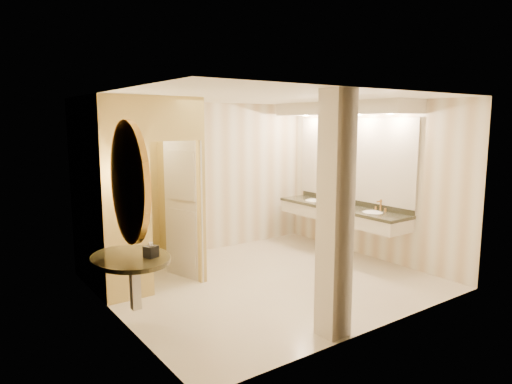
% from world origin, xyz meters
% --- Properties ---
extents(floor, '(4.50, 4.50, 0.00)m').
position_xyz_m(floor, '(0.00, 0.00, 0.00)').
color(floor, beige).
rests_on(floor, ground).
extents(ceiling, '(4.50, 4.50, 0.00)m').
position_xyz_m(ceiling, '(0.00, 0.00, 2.70)').
color(ceiling, white).
rests_on(ceiling, wall_back).
extents(wall_back, '(4.50, 0.02, 2.70)m').
position_xyz_m(wall_back, '(0.00, 2.00, 1.35)').
color(wall_back, '#EFE6CF').
rests_on(wall_back, floor).
extents(wall_front, '(4.50, 0.02, 2.70)m').
position_xyz_m(wall_front, '(0.00, -2.00, 1.35)').
color(wall_front, '#EFE6CF').
rests_on(wall_front, floor).
extents(wall_left, '(0.02, 4.00, 2.70)m').
position_xyz_m(wall_left, '(-2.25, 0.00, 1.35)').
color(wall_left, '#EFE6CF').
rests_on(wall_left, floor).
extents(wall_right, '(0.02, 4.00, 2.70)m').
position_xyz_m(wall_right, '(2.25, 0.00, 1.35)').
color(wall_right, '#EFE6CF').
rests_on(wall_right, floor).
extents(toilet_closet, '(1.50, 1.55, 2.70)m').
position_xyz_m(toilet_closet, '(-1.12, 0.97, 1.39)').
color(toilet_closet, '#DCCA73').
rests_on(toilet_closet, floor).
extents(wall_sconce, '(0.14, 0.14, 0.42)m').
position_xyz_m(wall_sconce, '(-1.93, 0.43, 1.73)').
color(wall_sconce, '#BB833C').
rests_on(wall_sconce, toilet_closet).
extents(vanity, '(0.75, 2.83, 2.09)m').
position_xyz_m(vanity, '(1.98, 0.40, 1.63)').
color(vanity, beige).
rests_on(vanity, floor).
extents(console_shelf, '(1.05, 1.05, 1.98)m').
position_xyz_m(console_shelf, '(-2.21, -0.42, 1.35)').
color(console_shelf, black).
rests_on(console_shelf, floor).
extents(pillar, '(0.29, 0.29, 2.70)m').
position_xyz_m(pillar, '(-0.45, -1.80, 1.35)').
color(pillar, beige).
rests_on(pillar, floor).
extents(tissue_box, '(0.16, 0.16, 0.13)m').
position_xyz_m(tissue_box, '(-2.05, -0.58, 0.94)').
color(tissue_box, black).
rests_on(tissue_box, console_shelf).
extents(toilet, '(0.54, 0.76, 0.70)m').
position_xyz_m(toilet, '(-1.51, 1.75, 0.35)').
color(toilet, white).
rests_on(toilet, floor).
extents(soap_bottle_a, '(0.06, 0.06, 0.13)m').
position_xyz_m(soap_bottle_a, '(1.84, 0.22, 0.94)').
color(soap_bottle_a, beige).
rests_on(soap_bottle_a, vanity).
extents(soap_bottle_b, '(0.11, 0.11, 0.12)m').
position_xyz_m(soap_bottle_b, '(1.98, 0.57, 0.94)').
color(soap_bottle_b, silver).
rests_on(soap_bottle_b, vanity).
extents(soap_bottle_c, '(0.09, 0.09, 0.21)m').
position_xyz_m(soap_bottle_c, '(1.94, 0.78, 0.98)').
color(soap_bottle_c, '#C6B28C').
rests_on(soap_bottle_c, vanity).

